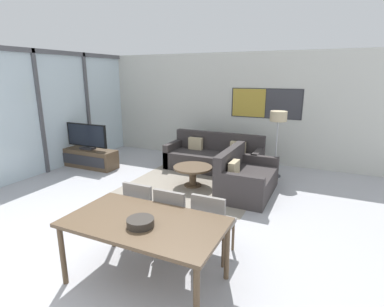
{
  "coord_description": "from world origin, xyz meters",
  "views": [
    {
      "loc": [
        2.43,
        -1.75,
        2.25
      ],
      "look_at": [
        0.36,
        2.71,
        0.95
      ],
      "focal_mm": 28.0,
      "sensor_mm": 36.0,
      "label": 1
    }
  ],
  "objects_px": {
    "coffee_table": "(193,171)",
    "dining_chair_right": "(212,221)",
    "tv_console": "(88,158)",
    "dining_chair_left": "(144,207)",
    "dining_table": "(145,227)",
    "fruit_bowl": "(140,222)",
    "floor_lamp": "(278,121)",
    "television": "(87,137)",
    "dining_chair_centre": "(174,215)",
    "sofa_side": "(244,179)",
    "sofa_main": "(214,158)"
  },
  "relations": [
    {
      "from": "coffee_table",
      "to": "dining_chair_right",
      "type": "bearing_deg",
      "value": -59.95
    },
    {
      "from": "tv_console",
      "to": "dining_chair_left",
      "type": "xyz_separation_m",
      "value": [
        3.22,
        -2.33,
        0.27
      ]
    },
    {
      "from": "dining_chair_left",
      "to": "dining_chair_right",
      "type": "relative_size",
      "value": 1.0
    },
    {
      "from": "dining_table",
      "to": "fruit_bowl",
      "type": "height_order",
      "value": "fruit_bowl"
    },
    {
      "from": "floor_lamp",
      "to": "coffee_table",
      "type": "bearing_deg",
      "value": -136.94
    },
    {
      "from": "television",
      "to": "dining_chair_right",
      "type": "xyz_separation_m",
      "value": [
        4.2,
        -2.31,
        -0.27
      ]
    },
    {
      "from": "dining_table",
      "to": "tv_console",
      "type": "bearing_deg",
      "value": 140.76
    },
    {
      "from": "dining_chair_centre",
      "to": "dining_chair_left",
      "type": "bearing_deg",
      "value": 176.09
    },
    {
      "from": "television",
      "to": "dining_chair_centre",
      "type": "xyz_separation_m",
      "value": [
        3.71,
        -2.36,
        -0.27
      ]
    },
    {
      "from": "television",
      "to": "dining_chair_left",
      "type": "height_order",
      "value": "television"
    },
    {
      "from": "sofa_side",
      "to": "dining_chair_left",
      "type": "height_order",
      "value": "dining_chair_left"
    },
    {
      "from": "sofa_main",
      "to": "dining_chair_centre",
      "type": "bearing_deg",
      "value": -77.5
    },
    {
      "from": "sofa_side",
      "to": "dining_chair_centre",
      "type": "height_order",
      "value": "dining_chair_centre"
    },
    {
      "from": "coffee_table",
      "to": "sofa_main",
      "type": "bearing_deg",
      "value": 90.0
    },
    {
      "from": "sofa_main",
      "to": "sofa_side",
      "type": "distance_m",
      "value": 1.59
    },
    {
      "from": "television",
      "to": "fruit_bowl",
      "type": "height_order",
      "value": "television"
    },
    {
      "from": "sofa_main",
      "to": "dining_chair_centre",
      "type": "xyz_separation_m",
      "value": [
        0.78,
        -3.5,
        0.22
      ]
    },
    {
      "from": "sofa_side",
      "to": "dining_chair_right",
      "type": "bearing_deg",
      "value": -174.7
    },
    {
      "from": "dining_table",
      "to": "dining_chair_centre",
      "type": "bearing_deg",
      "value": 90.0
    },
    {
      "from": "coffee_table",
      "to": "dining_chair_left",
      "type": "bearing_deg",
      "value": -82.68
    },
    {
      "from": "coffee_table",
      "to": "dining_chair_centre",
      "type": "relative_size",
      "value": 0.91
    },
    {
      "from": "coffee_table",
      "to": "dining_chair_left",
      "type": "xyz_separation_m",
      "value": [
        0.28,
        -2.21,
        0.18
      ]
    },
    {
      "from": "television",
      "to": "coffee_table",
      "type": "height_order",
      "value": "television"
    },
    {
      "from": "dining_chair_right",
      "to": "dining_chair_centre",
      "type": "bearing_deg",
      "value": -174.35
    },
    {
      "from": "coffee_table",
      "to": "floor_lamp",
      "type": "bearing_deg",
      "value": 43.06
    },
    {
      "from": "dining_table",
      "to": "dining_chair_centre",
      "type": "distance_m",
      "value": 0.69
    },
    {
      "from": "dining_table",
      "to": "sofa_main",
      "type": "bearing_deg",
      "value": 100.54
    },
    {
      "from": "dining_chair_centre",
      "to": "floor_lamp",
      "type": "relative_size",
      "value": 0.59
    },
    {
      "from": "dining_chair_right",
      "to": "floor_lamp",
      "type": "distance_m",
      "value": 3.62
    },
    {
      "from": "dining_chair_left",
      "to": "fruit_bowl",
      "type": "distance_m",
      "value": 1.01
    },
    {
      "from": "tv_console",
      "to": "floor_lamp",
      "type": "distance_m",
      "value": 4.65
    },
    {
      "from": "dining_chair_centre",
      "to": "dining_chair_right",
      "type": "xyz_separation_m",
      "value": [
        0.49,
        0.05,
        0.0
      ]
    },
    {
      "from": "dining_chair_left",
      "to": "fruit_bowl",
      "type": "relative_size",
      "value": 3.08
    },
    {
      "from": "coffee_table",
      "to": "tv_console",
      "type": "bearing_deg",
      "value": 177.72
    },
    {
      "from": "sofa_main",
      "to": "coffee_table",
      "type": "relative_size",
      "value": 2.85
    },
    {
      "from": "dining_chair_left",
      "to": "fruit_bowl",
      "type": "height_order",
      "value": "dining_chair_left"
    },
    {
      "from": "dining_chair_left",
      "to": "dining_chair_centre",
      "type": "relative_size",
      "value": 1.0
    },
    {
      "from": "sofa_side",
      "to": "dining_table",
      "type": "height_order",
      "value": "sofa_side"
    },
    {
      "from": "tv_console",
      "to": "floor_lamp",
      "type": "bearing_deg",
      "value": 15.63
    },
    {
      "from": "tv_console",
      "to": "floor_lamp",
      "type": "relative_size",
      "value": 1.03
    },
    {
      "from": "tv_console",
      "to": "coffee_table",
      "type": "relative_size",
      "value": 1.91
    },
    {
      "from": "floor_lamp",
      "to": "television",
      "type": "bearing_deg",
      "value": -164.38
    },
    {
      "from": "television",
      "to": "sofa_side",
      "type": "height_order",
      "value": "television"
    },
    {
      "from": "dining_chair_right",
      "to": "floor_lamp",
      "type": "relative_size",
      "value": 0.59
    },
    {
      "from": "dining_chair_right",
      "to": "fruit_bowl",
      "type": "xyz_separation_m",
      "value": [
        -0.46,
        -0.83,
        0.29
      ]
    },
    {
      "from": "dining_chair_left",
      "to": "floor_lamp",
      "type": "relative_size",
      "value": 0.59
    },
    {
      "from": "tv_console",
      "to": "sofa_side",
      "type": "relative_size",
      "value": 1.01
    },
    {
      "from": "sofa_side",
      "to": "dining_chair_right",
      "type": "xyz_separation_m",
      "value": [
        0.21,
        -2.27,
        0.22
      ]
    },
    {
      "from": "television",
      "to": "dining_chair_right",
      "type": "distance_m",
      "value": 4.81
    },
    {
      "from": "tv_console",
      "to": "television",
      "type": "distance_m",
      "value": 0.55
    }
  ]
}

